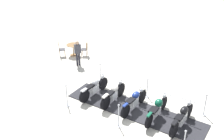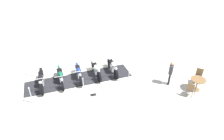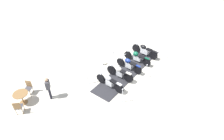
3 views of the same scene
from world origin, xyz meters
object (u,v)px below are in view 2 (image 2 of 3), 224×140
Objects in this scene: stanchion_right_front at (32,98)px; bystander_person at (171,71)px; cafe_table at (198,82)px; stanchion_left_front at (32,71)px; motorcycle_cream at (96,70)px; stanchion_left_rear at (114,57)px; stanchion_right_rear at (129,78)px; motorcycle_chrome at (113,67)px; stanchion_left_mid at (75,64)px; motorcycle_black at (41,80)px; motorcycle_navy at (79,73)px; info_placard at (94,94)px; cafe_chair_near_table at (191,89)px; cafe_chair_across_table at (199,75)px; stanchion_right_mid at (84,88)px; motorcycle_forest at (61,77)px.

stanchion_right_front is 8.21m from bystander_person.
cafe_table is at bearing 102.68° from stanchion_right_front.
motorcycle_cream is at bearing 95.20° from stanchion_left_front.
stanchion_right_rear is at bearing 24.63° from stanchion_left_rear.
stanchion_left_mid is (-0.33, -2.69, -0.13)m from motorcycle_chrome.
motorcycle_navy is at bearing 92.71° from motorcycle_black.
motorcycle_black is at bearing -33.02° from info_placard.
stanchion_left_mid is at bearing 124.53° from motorcycle_black.
stanchion_left_rear is (-2.42, 5.27, 0.01)m from stanchion_left_front.
stanchion_left_rear is 5.99m from cafe_table.
motorcycle_chrome is 5.08m from cafe_chair_near_table.
motorcycle_navy reaches higher than info_placard.
bystander_person is (0.36, -1.85, 0.40)m from cafe_chair_across_table.
cafe_chair_across_table is at bearing 171.76° from info_placard.
cafe_table is (0.44, 10.53, 0.21)m from stanchion_left_front.
cafe_chair_near_table reaches higher than cafe_table.
motorcycle_chrome is 1.55m from stanchion_left_rear.
motorcycle_black reaches higher than cafe_chair_across_table.
motorcycle_navy is 2.34× the size of cafe_table.
stanchion_right_rear is at bearing 114.63° from stanchion_right_mid.
stanchion_right_front is at bearing -71.83° from motorcycle_cream.
motorcycle_navy is 1.77× the size of stanchion_left_rear.
bystander_person reaches higher than cafe_table.
bystander_person is at bearing 107.94° from stanchion_right_front.
stanchion_right_rear is 0.97× the size of stanchion_left_mid.
cafe_chair_near_table is 0.95× the size of cafe_chair_across_table.
motorcycle_chrome is at bearing 4.04° from bystander_person.
cafe_chair_near_table is at bearing 92.39° from stanchion_right_mid.
cafe_table is (-0.61, 9.40, 0.09)m from motorcycle_black.
motorcycle_black is 5.40m from stanchion_left_rear.
cafe_chair_across_table is at bearing 71.34° from motorcycle_navy.
info_placard is 0.40× the size of cafe_chair_near_table.
stanchion_left_rear is at bearing -126.67° from info_placard.
motorcycle_cream is 1.98× the size of cafe_chair_across_table.
cafe_table is at bearing 65.94° from motorcycle_forest.
bystander_person is (-0.07, 5.73, 0.45)m from motorcycle_navy.
stanchion_left_mid reaches higher than cafe_chair_near_table.
stanchion_right_mid is 0.65× the size of bystander_person.
motorcycle_chrome is 2.10× the size of cafe_chair_across_table.
motorcycle_cream is 2.22m from stanchion_right_rear.
motorcycle_chrome is (-0.48, 1.05, -0.02)m from motorcycle_cream.
stanchion_left_front is (-1.06, -1.13, -0.13)m from motorcycle_black.
stanchion_right_mid is at bearing -40.58° from motorcycle_cream.
motorcycle_chrome is 5.51m from cafe_chair_across_table.
motorcycle_black is 9.42m from cafe_table.
cafe_table is (-1.10, 6.11, 0.52)m from info_placard.
stanchion_right_front reaches higher than stanchion_right_mid.
stanchion_left_mid reaches higher than stanchion_left_front.
stanchion_right_front is at bearing -61.92° from motorcycle_navy.
stanchion_left_front is 1.01× the size of stanchion_right_mid.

